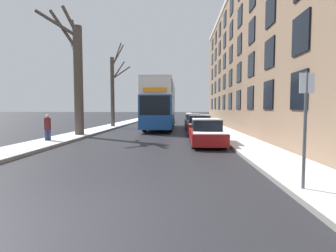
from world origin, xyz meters
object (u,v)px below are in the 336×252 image
parked_car_1 (199,126)px  street_sign_post (305,126)px  parked_car_3 (192,120)px  bare_tree_left_0 (76,73)px  parked_car_0 (206,133)px  parked_car_2 (195,122)px  oncoming_van (156,113)px  bare_tree_left_1 (113,88)px  pedestrian_left_sidewalk (48,127)px  double_decker_bus (160,103)px

parked_car_1 → street_sign_post: bearing=-84.4°
parked_car_3 → bare_tree_left_0: bearing=-123.8°
parked_car_0 → parked_car_2: 11.03m
parked_car_0 → oncoming_van: bearing=101.7°
parked_car_3 → bare_tree_left_1: bearing=-154.7°
bare_tree_left_0 → parked_car_0: bearing=-23.8°
bare_tree_left_1 → parked_car_2: bare_tree_left_1 is taller
street_sign_post → pedestrian_left_sidewalk: bearing=140.3°
oncoming_van → pedestrian_left_sidewalk: oncoming_van is taller
parked_car_1 → parked_car_2: bearing=90.0°
parked_car_3 → double_decker_bus: bearing=-121.0°
parked_car_2 → pedestrian_left_sidewalk: pedestrian_left_sidewalk is taller
oncoming_van → street_sign_post: size_ratio=1.89×
bare_tree_left_1 → parked_car_3: (8.30, 3.93, -3.45)m
oncoming_van → street_sign_post: 33.15m
parked_car_2 → pedestrian_left_sidewalk: 13.97m
double_decker_bus → parked_car_2: 3.83m
double_decker_bus → oncoming_van: (-1.68, 13.23, -1.25)m
parked_car_0 → parked_car_3: parked_car_0 is taller
parked_car_2 → pedestrian_left_sidewalk: size_ratio=2.66×
parked_car_0 → parked_car_1: (-0.00, 5.54, 0.04)m
parked_car_2 → oncoming_van: 14.18m
double_decker_bus → parked_car_2: (3.33, -0.02, -1.89)m
bare_tree_left_1 → parked_car_2: size_ratio=2.04×
bare_tree_left_0 → bare_tree_left_1: bearing=88.2°
parked_car_1 → oncoming_van: (-5.02, 18.73, 0.61)m
bare_tree_left_0 → parked_car_1: bare_tree_left_0 is taller
bare_tree_left_1 → double_decker_bus: bare_tree_left_1 is taller
bare_tree_left_1 → street_sign_post: bare_tree_left_1 is taller
parked_car_3 → parked_car_2: bearing=-90.0°
parked_car_1 → parked_car_2: size_ratio=0.99×
parked_car_0 → street_sign_post: 8.42m
bare_tree_left_0 → street_sign_post: (9.94, -12.05, -2.84)m
double_decker_bus → oncoming_van: 13.39m
bare_tree_left_0 → parked_car_3: bare_tree_left_0 is taller
bare_tree_left_0 → parked_car_1: bearing=11.5°
bare_tree_left_1 → oncoming_van: (3.29, 11.61, -2.79)m
parked_car_0 → parked_car_2: parked_car_2 is taller
bare_tree_left_0 → parked_car_0: size_ratio=1.99×
parked_car_1 → street_sign_post: 13.89m
oncoming_van → bare_tree_left_1: bearing=-105.8°
bare_tree_left_0 → parked_car_1: 9.52m
double_decker_bus → parked_car_1: 6.70m
bare_tree_left_0 → parked_car_2: 11.84m
bare_tree_left_0 → parked_car_3: 15.86m
parked_car_0 → street_sign_post: size_ratio=1.61×
oncoming_van → parked_car_2: bearing=-69.2°
parked_car_1 → double_decker_bus: bearing=121.2°
parked_car_0 → parked_car_3: size_ratio=1.03×
pedestrian_left_sidewalk → street_sign_post: street_sign_post is taller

